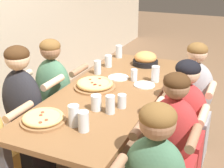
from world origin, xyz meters
name	(u,v)px	position (x,y,z in m)	size (l,w,h in m)	color
ground_plane	(112,164)	(0.00, 0.00, 0.00)	(18.00, 18.00, 0.00)	brown
dining_table	(112,99)	(0.00, 0.00, 0.68)	(2.07, 0.81, 0.77)	brown
pizza_board_main	(95,85)	(-0.03, 0.15, 0.80)	(0.36, 0.36, 0.06)	#996B42
pizza_board_second	(43,119)	(-0.72, 0.20, 0.80)	(0.32, 0.32, 0.05)	#996B42
skillet_bowl	(145,59)	(0.76, -0.05, 0.83)	(0.38, 0.27, 0.15)	black
empty_plate_a	(118,77)	(0.28, 0.06, 0.78)	(0.19, 0.19, 0.02)	white
empty_plate_b	(144,85)	(0.19, -0.23, 0.78)	(0.19, 0.19, 0.02)	white
drinking_glass_a	(84,123)	(-0.71, -0.11, 0.83)	(0.07, 0.07, 0.14)	silver
drinking_glass_b	(74,117)	(-0.68, -0.02, 0.83)	(0.08, 0.08, 0.15)	silver
drinking_glass_c	(110,106)	(-0.41, -0.17, 0.83)	(0.07, 0.07, 0.14)	silver
drinking_glass_d	(122,101)	(-0.29, -0.21, 0.82)	(0.07, 0.07, 0.11)	silver
drinking_glass_e	(98,67)	(0.30, 0.29, 0.84)	(0.07, 0.07, 0.13)	silver
drinking_glass_f	(155,74)	(0.33, -0.29, 0.84)	(0.07, 0.07, 0.15)	silver
drinking_glass_g	(119,51)	(0.89, 0.31, 0.84)	(0.07, 0.07, 0.14)	silver
drinking_glass_h	(108,62)	(0.54, 0.28, 0.83)	(0.07, 0.07, 0.12)	silver
drinking_glass_i	(96,104)	(-0.40, -0.05, 0.82)	(0.08, 0.08, 0.12)	silver
drinking_glass_j	(134,76)	(0.27, -0.10, 0.82)	(0.06, 0.06, 0.11)	silver
diner_near_center	(182,130)	(0.02, -0.62, 0.51)	(0.51, 0.40, 1.11)	#B22D2D
diner_far_midleft	(25,120)	(-0.42, 0.62, 0.55)	(0.51, 0.40, 1.19)	#232328
diner_far_center	(54,102)	(0.02, 0.62, 0.52)	(0.51, 0.40, 1.15)	#477556
diner_near_midleft	(171,155)	(-0.37, -0.62, 0.51)	(0.51, 0.40, 1.13)	#B22D2D
diner_near_midright	(191,109)	(0.41, -0.62, 0.52)	(0.51, 0.40, 1.15)	#99999E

